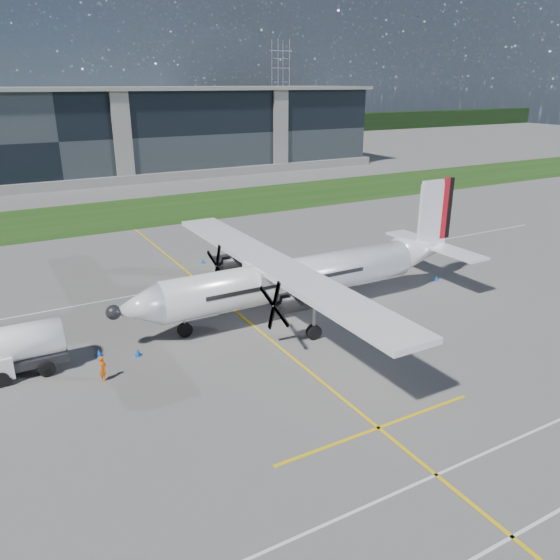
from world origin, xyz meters
The scene contains 12 objects.
ground centered at (0.00, 40.00, 0.00)m, with size 400.00×400.00×0.00m, color #575552.
grass_strip centered at (0.00, 48.00, 0.02)m, with size 400.00×18.00×0.04m, color #183D10.
terminal_building centered at (0.00, 80.00, 7.50)m, with size 120.00×20.00×15.00m, color black.
tree_line centered at (0.00, 140.00, 3.00)m, with size 400.00×6.00×6.00m, color black.
pylon_east centered at (85.00, 150.00, 15.00)m, with size 9.00×4.60×30.00m, color gray, non-canonical shape.
yellow_taxiway_centerline centered at (3.00, 10.00, 0.01)m, with size 0.20×70.00×0.01m, color yellow.
turboprop_aircraft centered at (7.73, 8.69, 4.46)m, with size 28.68×29.74×8.92m, color white, non-canonical shape.
ground_crew_person centered at (-7.95, 5.47, 0.89)m, with size 0.73×0.52×1.79m, color #F25907.
safety_cone_fwd centered at (-7.58, 8.64, 0.25)m, with size 0.36×0.36×0.50m, color #0B4ABB.
safety_cone_tail centered at (21.17, 8.61, 0.25)m, with size 0.36×0.36×0.50m, color #0B4ABB.
safety_cone_stbdwing centered at (5.23, 23.18, 0.25)m, with size 0.36×0.36×0.50m, color #0B4ABB.
safety_cone_nose_port centered at (-5.39, 7.52, 0.25)m, with size 0.36×0.36×0.50m, color #0B4ABB.
Camera 1 is at (-12.64, -23.78, 16.30)m, focal length 35.00 mm.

